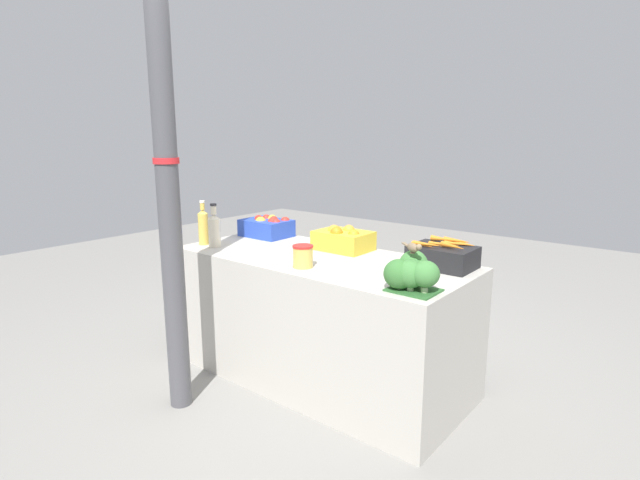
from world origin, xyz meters
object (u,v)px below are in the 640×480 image
at_px(broccoli_pile, 411,272).
at_px(juice_bottle_golden, 203,226).
at_px(sparrow_bird, 414,247).
at_px(carrot_crate, 443,256).
at_px(juice_bottle_cloudy, 214,229).
at_px(pickle_jar, 303,256).
at_px(support_pole, 168,185).
at_px(apple_crate, 267,226).
at_px(orange_crate, 343,239).

xyz_separation_m(broccoli_pile, juice_bottle_golden, (-1.52, 0.03, 0.03)).
height_order(juice_bottle_golden, sparrow_bird, juice_bottle_golden).
bearing_deg(carrot_crate, sparrow_bird, -81.09).
bearing_deg(juice_bottle_cloudy, pickle_jar, -2.01).
relative_size(support_pole, juice_bottle_cloudy, 8.79).
height_order(broccoli_pile, pickle_jar, broccoli_pile).
height_order(broccoli_pile, sparrow_bird, sparrow_bird).
relative_size(support_pole, pickle_jar, 20.08).
relative_size(apple_crate, carrot_crate, 1.00).
xyz_separation_m(orange_crate, juice_bottle_golden, (-0.79, -0.44, 0.05)).
relative_size(broccoli_pile, pickle_jar, 2.11).
height_order(apple_crate, juice_bottle_cloudy, juice_bottle_cloudy).
height_order(juice_bottle_cloudy, pickle_jar, juice_bottle_cloudy).
bearing_deg(carrot_crate, support_pole, -138.37).
relative_size(juice_bottle_cloudy, sparrow_bird, 2.14).
relative_size(apple_crate, juice_bottle_golden, 1.16).
bearing_deg(orange_crate, sparrow_bird, -32.69).
distance_m(broccoli_pile, sparrow_bird, 0.12).
xyz_separation_m(carrot_crate, pickle_jar, (-0.59, -0.47, -0.00)).
height_order(support_pole, juice_bottle_cloudy, support_pole).
bearing_deg(sparrow_bird, pickle_jar, -156.81).
bearing_deg(apple_crate, pickle_jar, -32.63).
bearing_deg(carrot_crate, pickle_jar, -141.35).
height_order(support_pole, pickle_jar, support_pole).
distance_m(carrot_crate, broccoli_pile, 0.47).
xyz_separation_m(support_pole, sparrow_bird, (1.14, 0.48, -0.25)).
bearing_deg(carrot_crate, orange_crate, -179.72).
distance_m(orange_crate, sparrow_bird, 0.88).
xyz_separation_m(apple_crate, orange_crate, (0.66, -0.00, -0.00)).
relative_size(carrot_crate, juice_bottle_cloudy, 1.20).
bearing_deg(juice_bottle_cloudy, orange_crate, 32.65).
xyz_separation_m(carrot_crate, sparrow_bird, (0.07, -0.48, 0.14)).
height_order(orange_crate, pickle_jar, orange_crate).
bearing_deg(pickle_jar, juice_bottle_cloudy, 177.99).
distance_m(juice_bottle_cloudy, sparrow_bird, 1.42).
xyz_separation_m(orange_crate, carrot_crate, (0.66, 0.00, -0.00)).
relative_size(support_pole, carrot_crate, 7.32).
bearing_deg(pickle_jar, juice_bottle_golden, 178.25).
height_order(carrot_crate, juice_bottle_golden, juice_bottle_golden).
bearing_deg(juice_bottle_golden, orange_crate, 28.91).
bearing_deg(apple_crate, broccoli_pile, -18.73).
relative_size(broccoli_pile, juice_bottle_golden, 0.89).
distance_m(broccoli_pile, pickle_jar, 0.65).
bearing_deg(broccoli_pile, sparrow_bird, -34.70).
distance_m(broccoli_pile, juice_bottle_golden, 1.52).
bearing_deg(broccoli_pile, juice_bottle_cloudy, 178.96).
bearing_deg(sparrow_bird, juice_bottle_golden, -157.48).
distance_m(support_pole, juice_bottle_golden, 0.72).
xyz_separation_m(juice_bottle_golden, juice_bottle_cloudy, (0.11, 0.00, -0.01)).
height_order(juice_bottle_golden, juice_bottle_cloudy, juice_bottle_golden).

